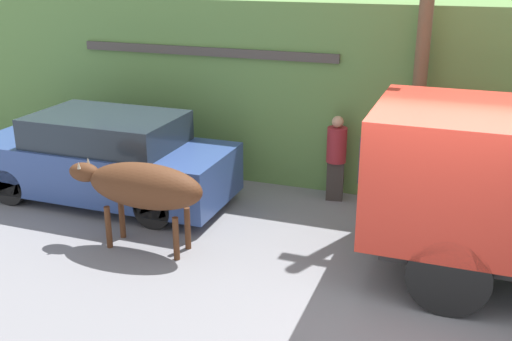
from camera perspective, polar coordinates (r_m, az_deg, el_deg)
name	(u,v)px	position (r m, az deg, el deg)	size (l,w,h in m)	color
ground_plane	(421,306)	(8.02, 15.46, -12.37)	(60.00, 60.00, 0.00)	gray
hillside_embankment	(460,76)	(14.02, 18.85, 8.56)	(32.00, 6.96, 3.43)	#608C47
building_backdrop	(232,99)	(12.88, -2.33, 6.80)	(5.16, 2.70, 2.57)	#8CC69E
brown_cow	(142,186)	(8.93, -10.79, -1.48)	(2.21, 0.68, 1.34)	#512D19
parked_suv	(104,159)	(11.01, -14.25, 1.09)	(4.65, 1.82, 1.58)	#334C8C
pedestrian_on_hill	(336,155)	(10.72, 7.65, 1.47)	(0.40, 0.40, 1.56)	#38332D
utility_pole	(425,28)	(10.14, 15.76, 12.91)	(0.90, 0.23, 5.96)	brown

